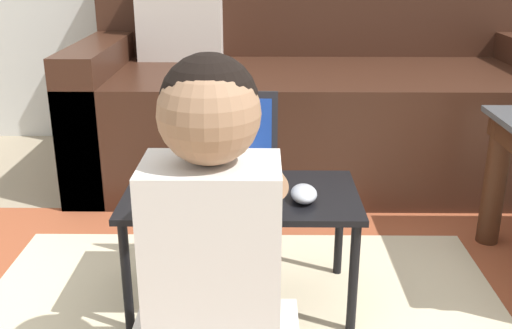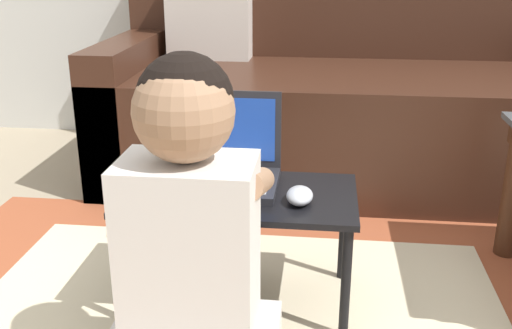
# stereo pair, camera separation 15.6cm
# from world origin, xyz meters

# --- Properties ---
(ground_plane) EXTENTS (16.00, 16.00, 0.00)m
(ground_plane) POSITION_xyz_m (0.00, 0.00, 0.00)
(ground_plane) COLOR gray
(couch) EXTENTS (1.93, 0.89, 0.86)m
(couch) POSITION_xyz_m (0.20, 1.16, 0.30)
(couch) COLOR #381E14
(couch) RESTS_ON ground_plane
(laptop_desk) EXTENTS (0.60, 0.33, 0.32)m
(laptop_desk) POSITION_xyz_m (-0.08, 0.09, 0.29)
(laptop_desk) COLOR black
(laptop_desk) RESTS_ON ground_plane
(laptop) EXTENTS (0.23, 0.23, 0.23)m
(laptop) POSITION_xyz_m (-0.10, 0.14, 0.36)
(laptop) COLOR #232328
(laptop) RESTS_ON laptop_desk
(computer_mouse) EXTENTS (0.07, 0.10, 0.04)m
(computer_mouse) POSITION_xyz_m (0.08, 0.04, 0.34)
(computer_mouse) COLOR #B2B7C1
(computer_mouse) RESTS_ON laptop_desk
(person_seated) EXTENTS (0.35, 0.38, 0.75)m
(person_seated) POSITION_xyz_m (-0.12, -0.30, 0.35)
(person_seated) COLOR silver
(person_seated) RESTS_ON ground_plane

